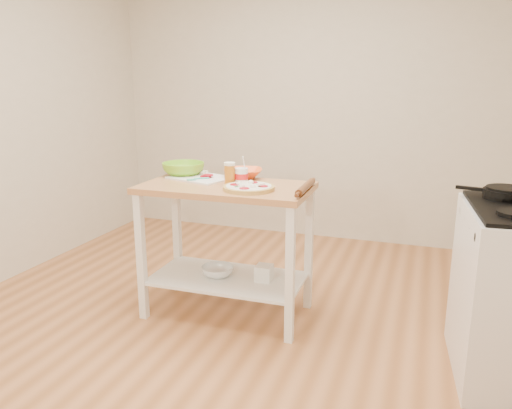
{
  "coord_description": "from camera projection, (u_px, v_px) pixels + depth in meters",
  "views": [
    {
      "loc": [
        1.14,
        -2.59,
        1.57
      ],
      "look_at": [
        0.08,
        0.4,
        0.77
      ],
      "focal_mm": 35.0,
      "sensor_mm": 36.0,
      "label": 1
    }
  ],
  "objects": [
    {
      "name": "room_shell",
      "position": [
        218.0,
        119.0,
        2.79
      ],
      "size": [
        4.04,
        4.54,
        2.74
      ],
      "color": "#B77443",
      "rests_on": "ground"
    },
    {
      "name": "prep_island",
      "position": [
        227.0,
        223.0,
        3.3
      ],
      "size": [
        1.11,
        0.62,
        0.9
      ],
      "rotation": [
        0.0,
        0.0,
        0.02
      ],
      "color": "#B77D4B",
      "rests_on": "ground"
    },
    {
      "name": "skillet",
      "position": [
        506.0,
        192.0,
        2.69
      ],
      "size": [
        0.38,
        0.24,
        0.03
      ],
      "rotation": [
        0.0,
        0.0,
        -0.21
      ],
      "color": "black",
      "rests_on": "gas_stove"
    },
    {
      "name": "pizza",
      "position": [
        249.0,
        187.0,
        3.09
      ],
      "size": [
        0.32,
        0.32,
        0.05
      ],
      "rotation": [
        0.0,
        0.0,
        -0.2
      ],
      "color": "tan",
      "rests_on": "prep_island"
    },
    {
      "name": "cutting_board",
      "position": [
        201.0,
        177.0,
        3.44
      ],
      "size": [
        0.47,
        0.41,
        0.04
      ],
      "rotation": [
        0.0,
        0.0,
        -0.31
      ],
      "color": "white",
      "rests_on": "prep_island"
    },
    {
      "name": "spatula",
      "position": [
        197.0,
        179.0,
        3.34
      ],
      "size": [
        0.13,
        0.12,
        0.01
      ],
      "rotation": [
        0.0,
        0.0,
        0.57
      ],
      "color": "teal",
      "rests_on": "cutting_board"
    },
    {
      "name": "knife",
      "position": [
        183.0,
        173.0,
        3.55
      ],
      "size": [
        0.27,
        0.04,
        0.01
      ],
      "rotation": [
        0.0,
        0.0,
        0.01
      ],
      "color": "silver",
      "rests_on": "cutting_board"
    },
    {
      "name": "orange_bowl",
      "position": [
        243.0,
        173.0,
        3.45
      ],
      "size": [
        0.33,
        0.33,
        0.07
      ],
      "primitive_type": "imported",
      "rotation": [
        0.0,
        0.0,
        0.32
      ],
      "color": "orange",
      "rests_on": "prep_island"
    },
    {
      "name": "green_bowl",
      "position": [
        183.0,
        169.0,
        3.54
      ],
      "size": [
        0.36,
        0.36,
        0.09
      ],
      "primitive_type": "imported",
      "rotation": [
        0.0,
        0.0,
        -0.26
      ],
      "color": "#77BC23",
      "rests_on": "prep_island"
    },
    {
      "name": "beer_pint",
      "position": [
        230.0,
        173.0,
        3.23
      ],
      "size": [
        0.07,
        0.07,
        0.14
      ],
      "color": "#BB6B1A",
      "rests_on": "prep_island"
    },
    {
      "name": "yogurt_tub",
      "position": [
        241.0,
        176.0,
        3.25
      ],
      "size": [
        0.09,
        0.09,
        0.19
      ],
      "color": "white",
      "rests_on": "prep_island"
    },
    {
      "name": "rolling_pin",
      "position": [
        306.0,
        187.0,
        3.06
      ],
      "size": [
        0.05,
        0.38,
        0.04
      ],
      "primitive_type": "cylinder",
      "rotation": [
        1.57,
        0.0,
        0.03
      ],
      "color": "brown",
      "rests_on": "prep_island"
    },
    {
      "name": "shelf_glass_bowl",
      "position": [
        218.0,
        271.0,
        3.4
      ],
      "size": [
        0.28,
        0.28,
        0.07
      ],
      "primitive_type": "imported",
      "rotation": [
        0.0,
        0.0,
        -0.32
      ],
      "color": "silver",
      "rests_on": "prep_island"
    },
    {
      "name": "shelf_bin",
      "position": [
        264.0,
        273.0,
        3.32
      ],
      "size": [
        0.11,
        0.11,
        0.11
      ],
      "primitive_type": "cube",
      "rotation": [
        0.0,
        0.0,
        0.02
      ],
      "color": "white",
      "rests_on": "prep_island"
    }
  ]
}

